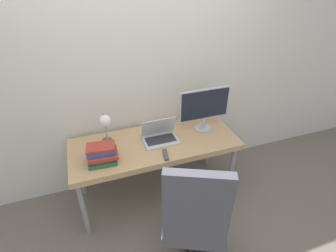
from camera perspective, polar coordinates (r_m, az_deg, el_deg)
The scene contains 9 objects.
ground_plane at distance 2.86m, azimuth -0.53°, elevation -18.82°, with size 12.00×12.00×0.00m, color #70665B.
wall_back at distance 2.65m, azimuth -5.84°, elevation 11.82°, with size 8.00×0.05×2.60m.
desk at distance 2.63m, azimuth -2.93°, elevation -4.58°, with size 1.64×0.66×0.71m.
laptop at distance 2.59m, azimuth -1.79°, elevation -2.12°, with size 0.34×0.24×0.24m.
monitor at distance 2.69m, azimuth 7.93°, elevation 4.22°, with size 0.54×0.18×0.45m.
desk_lamp at distance 2.42m, azimuth -13.46°, elevation 0.44°, with size 0.11×0.24×0.37m.
office_chair at distance 2.05m, azimuth 5.82°, elevation -18.99°, with size 0.65×0.66×1.17m.
book_stack at distance 2.39m, azimuth -14.20°, elevation -5.93°, with size 0.28×0.22×0.16m.
tv_remote at distance 2.42m, azimuth -0.53°, elevation -6.27°, with size 0.07×0.16×0.02m.
Camera 1 is at (-0.56, -1.69, 2.24)m, focal length 28.00 mm.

